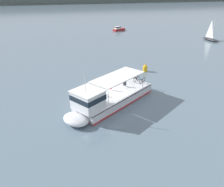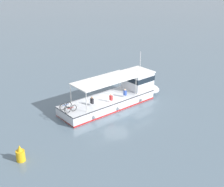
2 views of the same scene
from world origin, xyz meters
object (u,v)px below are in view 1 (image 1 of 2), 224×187
object	(u,v)px
sailboat_mid_channel	(211,38)
channel_buoy	(145,68)
ferry_main	(106,99)
motorboat_outer_anchorage	(118,29)

from	to	relation	value
sailboat_mid_channel	channel_buoy	world-z (taller)	sailboat_mid_channel
ferry_main	channel_buoy	world-z (taller)	ferry_main
sailboat_mid_channel	motorboat_outer_anchorage	xyz separation A→B (m)	(-18.57, 17.31, 0.00)
motorboat_outer_anchorage	channel_buoy	world-z (taller)	channel_buoy
ferry_main	channel_buoy	distance (m)	13.34
ferry_main	motorboat_outer_anchorage	distance (m)	46.06
sailboat_mid_channel	motorboat_outer_anchorage	size ratio (longest dim) A/B	1.42
ferry_main	sailboat_mid_channel	xyz separation A→B (m)	(31.55, 26.88, -0.47)
channel_buoy	motorboat_outer_anchorage	bearing A→B (deg)	82.56
ferry_main	sailboat_mid_channel	bearing A→B (deg)	40.43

